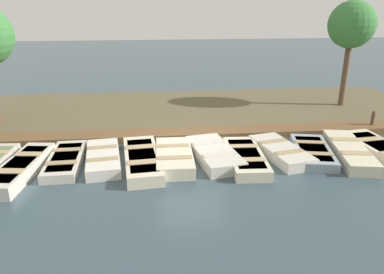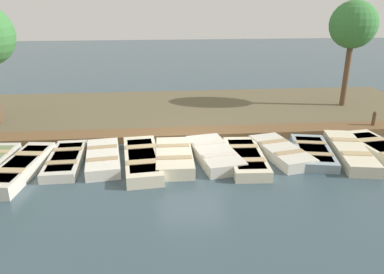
{
  "view_description": "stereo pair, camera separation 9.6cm",
  "coord_description": "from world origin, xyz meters",
  "px_view_note": "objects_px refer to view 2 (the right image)",
  "views": [
    {
      "loc": [
        12.66,
        -1.27,
        5.24
      ],
      "look_at": [
        0.32,
        0.0,
        0.65
      ],
      "focal_mm": 35.0,
      "sensor_mm": 36.0,
      "label": 1
    },
    {
      "loc": [
        12.67,
        -1.17,
        5.24
      ],
      "look_at": [
        0.32,
        0.0,
        0.65
      ],
      "focal_mm": 35.0,
      "sensor_mm": 36.0,
      "label": 2
    }
  ],
  "objects_px": {
    "rowboat_2": "(66,160)",
    "rowboat_10": "(350,151)",
    "rowboat_5": "(174,157)",
    "park_tree_left": "(353,26)",
    "rowboat_6": "(214,154)",
    "rowboat_7": "(245,157)",
    "rowboat_9": "(313,152)",
    "rowboat_1": "(21,168)",
    "rowboat_4": "(142,159)",
    "rowboat_3": "(103,158)",
    "rowboat_8": "(281,151)",
    "rowboat_11": "(383,150)",
    "mooring_post_far": "(373,121)"
  },
  "relations": [
    {
      "from": "rowboat_2",
      "to": "rowboat_10",
      "type": "distance_m",
      "value": 9.83
    },
    {
      "from": "rowboat_2",
      "to": "rowboat_5",
      "type": "distance_m",
      "value": 3.66
    },
    {
      "from": "rowboat_10",
      "to": "park_tree_left",
      "type": "xyz_separation_m",
      "value": [
        -6.15,
        2.72,
        3.84
      ]
    },
    {
      "from": "rowboat_6",
      "to": "rowboat_7",
      "type": "xyz_separation_m",
      "value": [
        0.39,
        1.02,
        -0.02
      ]
    },
    {
      "from": "rowboat_9",
      "to": "rowboat_1",
      "type": "bearing_deg",
      "value": -75.16
    },
    {
      "from": "rowboat_6",
      "to": "rowboat_10",
      "type": "relative_size",
      "value": 0.88
    },
    {
      "from": "rowboat_5",
      "to": "rowboat_10",
      "type": "distance_m",
      "value": 6.17
    },
    {
      "from": "rowboat_1",
      "to": "rowboat_2",
      "type": "xyz_separation_m",
      "value": [
        -0.65,
        1.24,
        -0.06
      ]
    },
    {
      "from": "rowboat_1",
      "to": "rowboat_10",
      "type": "relative_size",
      "value": 0.98
    },
    {
      "from": "rowboat_4",
      "to": "rowboat_1",
      "type": "bearing_deg",
      "value": -90.42
    },
    {
      "from": "rowboat_1",
      "to": "rowboat_9",
      "type": "xyz_separation_m",
      "value": [
        -0.5,
        9.8,
        -0.06
      ]
    },
    {
      "from": "rowboat_5",
      "to": "rowboat_6",
      "type": "bearing_deg",
      "value": 98.81
    },
    {
      "from": "rowboat_3",
      "to": "rowboat_9",
      "type": "bearing_deg",
      "value": 82.05
    },
    {
      "from": "rowboat_2",
      "to": "rowboat_5",
      "type": "bearing_deg",
      "value": 84.24
    },
    {
      "from": "rowboat_2",
      "to": "rowboat_10",
      "type": "xyz_separation_m",
      "value": [
        0.33,
        9.82,
        0.05
      ]
    },
    {
      "from": "rowboat_3",
      "to": "rowboat_8",
      "type": "height_order",
      "value": "same"
    },
    {
      "from": "rowboat_4",
      "to": "rowboat_6",
      "type": "distance_m",
      "value": 2.49
    },
    {
      "from": "rowboat_2",
      "to": "rowboat_7",
      "type": "relative_size",
      "value": 0.94
    },
    {
      "from": "rowboat_2",
      "to": "rowboat_4",
      "type": "distance_m",
      "value": 2.58
    },
    {
      "from": "rowboat_3",
      "to": "rowboat_11",
      "type": "relative_size",
      "value": 0.8
    },
    {
      "from": "rowboat_1",
      "to": "rowboat_11",
      "type": "distance_m",
      "value": 12.34
    },
    {
      "from": "rowboat_2",
      "to": "rowboat_8",
      "type": "xyz_separation_m",
      "value": [
        0.08,
        7.42,
        0.04
      ]
    },
    {
      "from": "rowboat_2",
      "to": "mooring_post_far",
      "type": "relative_size",
      "value": 3.42
    },
    {
      "from": "rowboat_3",
      "to": "rowboat_2",
      "type": "bearing_deg",
      "value": -99.02
    },
    {
      "from": "rowboat_4",
      "to": "rowboat_7",
      "type": "height_order",
      "value": "rowboat_4"
    },
    {
      "from": "rowboat_6",
      "to": "rowboat_8",
      "type": "bearing_deg",
      "value": 79.52
    },
    {
      "from": "rowboat_1",
      "to": "rowboat_7",
      "type": "xyz_separation_m",
      "value": [
        -0.2,
        7.31,
        -0.04
      ]
    },
    {
      "from": "rowboat_5",
      "to": "rowboat_9",
      "type": "distance_m",
      "value": 4.91
    },
    {
      "from": "rowboat_11",
      "to": "rowboat_4",
      "type": "bearing_deg",
      "value": -95.94
    },
    {
      "from": "rowboat_5",
      "to": "rowboat_7",
      "type": "distance_m",
      "value": 2.42
    },
    {
      "from": "rowboat_7",
      "to": "rowboat_1",
      "type": "bearing_deg",
      "value": -85.46
    },
    {
      "from": "rowboat_4",
      "to": "rowboat_9",
      "type": "height_order",
      "value": "rowboat_4"
    },
    {
      "from": "rowboat_11",
      "to": "rowboat_5",
      "type": "bearing_deg",
      "value": -96.29
    },
    {
      "from": "mooring_post_far",
      "to": "park_tree_left",
      "type": "bearing_deg",
      "value": 173.04
    },
    {
      "from": "mooring_post_far",
      "to": "rowboat_11",
      "type": "bearing_deg",
      "value": -22.51
    },
    {
      "from": "rowboat_8",
      "to": "rowboat_3",
      "type": "bearing_deg",
      "value": -102.79
    },
    {
      "from": "rowboat_1",
      "to": "rowboat_11",
      "type": "relative_size",
      "value": 0.97
    },
    {
      "from": "rowboat_8",
      "to": "park_tree_left",
      "type": "relative_size",
      "value": 0.57
    },
    {
      "from": "park_tree_left",
      "to": "rowboat_7",
      "type": "bearing_deg",
      "value": -45.95
    },
    {
      "from": "rowboat_11",
      "to": "mooring_post_far",
      "type": "distance_m",
      "value": 2.64
    },
    {
      "from": "rowboat_9",
      "to": "rowboat_10",
      "type": "xyz_separation_m",
      "value": [
        0.18,
        1.26,
        0.05
      ]
    },
    {
      "from": "rowboat_4",
      "to": "rowboat_9",
      "type": "bearing_deg",
      "value": 86.09
    },
    {
      "from": "rowboat_7",
      "to": "park_tree_left",
      "type": "relative_size",
      "value": 0.61
    },
    {
      "from": "rowboat_2",
      "to": "rowboat_11",
      "type": "height_order",
      "value": "rowboat_11"
    },
    {
      "from": "rowboat_9",
      "to": "rowboat_11",
      "type": "distance_m",
      "value": 2.53
    },
    {
      "from": "rowboat_10",
      "to": "mooring_post_far",
      "type": "distance_m",
      "value": 3.39
    },
    {
      "from": "rowboat_1",
      "to": "rowboat_6",
      "type": "relative_size",
      "value": 1.12
    },
    {
      "from": "rowboat_2",
      "to": "park_tree_left",
      "type": "relative_size",
      "value": 0.57
    },
    {
      "from": "rowboat_2",
      "to": "mooring_post_far",
      "type": "xyz_separation_m",
      "value": [
        -2.18,
        12.1,
        0.28
      ]
    },
    {
      "from": "rowboat_5",
      "to": "rowboat_7",
      "type": "height_order",
      "value": "rowboat_5"
    }
  ]
}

